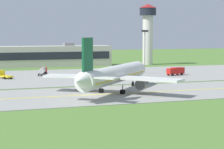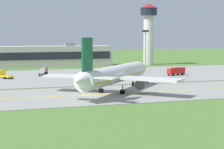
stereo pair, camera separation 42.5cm
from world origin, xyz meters
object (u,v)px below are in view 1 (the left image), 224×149
service_truck_fuel (131,71)px  apron_light_mast (145,46)px  service_truck_catering (43,71)px  airplane_lead (114,75)px  service_truck_pushback (176,71)px  control_tower (148,28)px  service_truck_baggage (3,75)px

service_truck_fuel → apron_light_mast: apron_light_mast is taller
apron_light_mast → service_truck_catering: bearing=176.0°
airplane_lead → service_truck_fuel: airplane_lead is taller
airplane_lead → service_truck_fuel: (20.07, 40.02, -2.95)m
service_truck_pushback → service_truck_catering: bearing=161.1°
airplane_lead → control_tower: bearing=61.3°
airplane_lead → control_tower: size_ratio=1.25×
service_truck_fuel → control_tower: size_ratio=0.25×
service_truck_baggage → apron_light_mast: apron_light_mast is taller
service_truck_fuel → service_truck_baggage: bearing=179.2°
service_truck_fuel → service_truck_pushback: (12.20, -8.24, 0.35)m
service_truck_catering → airplane_lead: bearing=-79.9°
airplane_lead → apron_light_mast: apron_light_mast is taller
service_truck_fuel → apron_light_mast: bearing=26.7°
control_tower → apron_light_mast: (-17.36, -36.66, -6.51)m
airplane_lead → control_tower: (43.76, 79.86, 11.70)m
service_truck_catering → control_tower: control_tower is taller
control_tower → service_truck_catering: bearing=-146.6°
airplane_lead → apron_light_mast: bearing=58.6°
airplane_lead → apron_light_mast: 50.90m
service_truck_baggage → control_tower: (64.86, 39.25, 14.65)m
service_truck_baggage → service_truck_pushback: service_truck_pushback is taller
service_truck_catering → apron_light_mast: size_ratio=0.43×
service_truck_baggage → control_tower: size_ratio=0.25×
service_truck_baggage → service_truck_fuel: bearing=-0.8°
control_tower → apron_light_mast: size_ratio=1.78×
airplane_lead → service_truck_baggage: bearing=117.5°
service_truck_fuel → control_tower: 48.61m
control_tower → apron_light_mast: control_tower is taller
service_truck_fuel → service_truck_pushback: service_truck_pushback is taller
apron_light_mast → control_tower: bearing=64.7°
service_truck_pushback → control_tower: bearing=76.6°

